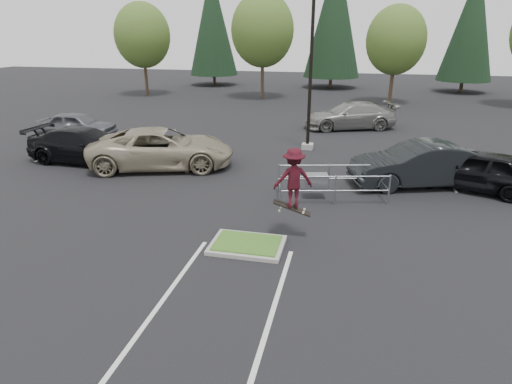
% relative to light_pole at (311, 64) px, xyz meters
% --- Properties ---
extents(ground, '(120.00, 120.00, 0.00)m').
position_rel_light_pole_xyz_m(ground, '(-0.50, -12.00, -4.56)').
color(ground, black).
rests_on(ground, ground).
extents(grass_median, '(2.20, 1.60, 0.16)m').
position_rel_light_pole_xyz_m(grass_median, '(-0.50, -12.00, -4.48)').
color(grass_median, '#A3A398').
rests_on(grass_median, ground).
extents(stall_lines, '(22.62, 17.60, 0.01)m').
position_rel_light_pole_xyz_m(stall_lines, '(-1.85, -5.98, -4.56)').
color(stall_lines, silver).
rests_on(stall_lines, ground).
extents(light_pole, '(0.70, 0.60, 10.12)m').
position_rel_light_pole_xyz_m(light_pole, '(0.00, 0.00, 0.00)').
color(light_pole, '#A3A398').
rests_on(light_pole, ground).
extents(decid_a, '(5.44, 5.44, 8.91)m').
position_rel_light_pole_xyz_m(decid_a, '(-18.51, 18.03, 1.02)').
color(decid_a, '#38281C').
rests_on(decid_a, ground).
extents(decid_b, '(5.89, 5.89, 9.64)m').
position_rel_light_pole_xyz_m(decid_b, '(-6.51, 18.53, 1.48)').
color(decid_b, '#38281C').
rests_on(decid_b, ground).
extents(decid_c, '(5.12, 5.12, 8.38)m').
position_rel_light_pole_xyz_m(decid_c, '(5.49, 17.83, 0.69)').
color(decid_c, '#38281C').
rests_on(decid_c, ground).
extents(conif_a, '(5.72, 5.72, 13.00)m').
position_rel_light_pole_xyz_m(conif_a, '(-14.50, 28.00, 2.54)').
color(conif_a, '#38281C').
rests_on(conif_a, ground).
extents(conif_b, '(6.38, 6.38, 14.50)m').
position_rel_light_pole_xyz_m(conif_b, '(-0.50, 28.50, 3.29)').
color(conif_b, '#38281C').
rests_on(conif_b, ground).
extents(conif_c, '(5.50, 5.50, 12.50)m').
position_rel_light_pole_xyz_m(conif_c, '(13.50, 27.50, 2.29)').
color(conif_c, '#38281C').
rests_on(conif_c, ground).
extents(cart_corral, '(4.34, 2.38, 1.17)m').
position_rel_light_pole_xyz_m(cart_corral, '(1.28, -7.38, -3.83)').
color(cart_corral, gray).
rests_on(cart_corral, ground).
extents(skateboarder, '(1.38, 1.09, 2.14)m').
position_rel_light_pole_xyz_m(skateboarder, '(0.70, -11.00, -2.60)').
color(skateboarder, black).
rests_on(skateboarder, ground).
extents(car_l_tan, '(7.33, 4.91, 1.87)m').
position_rel_light_pole_xyz_m(car_l_tan, '(-6.49, -5.00, -3.63)').
color(car_l_tan, gray).
rests_on(car_l_tan, ground).
extents(car_l_black, '(5.96, 2.69, 1.70)m').
position_rel_light_pole_xyz_m(car_l_black, '(-10.50, -5.00, -3.71)').
color(car_l_black, black).
rests_on(car_l_black, ground).
extents(car_l_grey, '(4.83, 2.34, 1.59)m').
position_rel_light_pole_xyz_m(car_l_grey, '(-14.00, -0.50, -3.76)').
color(car_l_grey, '#56585F').
rests_on(car_l_grey, ground).
extents(car_r_charc, '(5.93, 3.59, 1.84)m').
position_rel_light_pole_xyz_m(car_r_charc, '(5.19, -5.00, -3.64)').
color(car_r_charc, black).
rests_on(car_r_charc, ground).
extents(car_r_black, '(5.33, 3.60, 1.69)m').
position_rel_light_pole_xyz_m(car_r_black, '(7.50, -5.00, -3.72)').
color(car_r_black, black).
rests_on(car_r_black, ground).
extents(car_far_silver, '(6.48, 4.27, 1.75)m').
position_rel_light_pole_xyz_m(car_far_silver, '(2.26, 6.00, -3.69)').
color(car_far_silver, gray).
rests_on(car_far_silver, ground).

